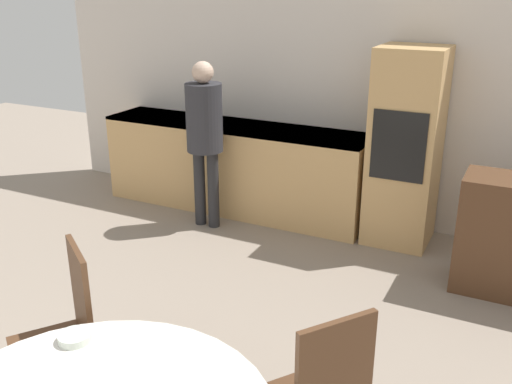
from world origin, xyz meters
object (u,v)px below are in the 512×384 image
(oven_unit, at_px, (405,148))
(person_standing, at_px, (205,128))
(bowl_near, at_px, (75,337))
(chair_far_left, at_px, (68,327))

(oven_unit, height_order, person_standing, oven_unit)
(oven_unit, distance_m, bowl_near, 3.43)
(chair_far_left, distance_m, bowl_near, 0.44)
(chair_far_left, bearing_deg, bowl_near, -3.28)
(oven_unit, relative_size, person_standing, 1.10)
(bowl_near, bearing_deg, oven_unit, 77.54)
(oven_unit, relative_size, bowl_near, 11.62)
(person_standing, distance_m, bowl_near, 3.01)
(chair_far_left, xyz_separation_m, person_standing, (-0.71, 2.58, 0.43))
(chair_far_left, bearing_deg, oven_unit, 106.55)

